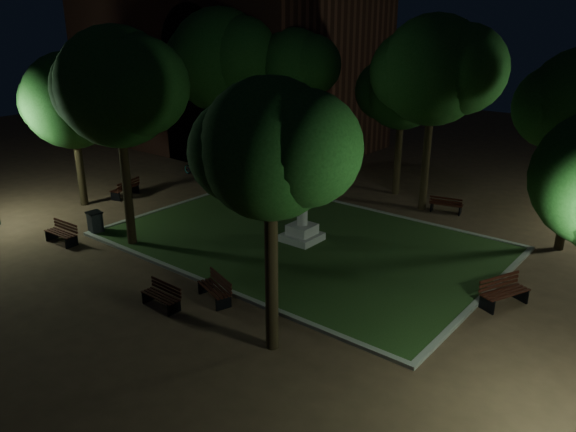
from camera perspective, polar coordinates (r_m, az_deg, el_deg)
name	(u,v)px	position (r m, az deg, el deg)	size (l,w,h in m)	color
ground	(270,258)	(21.67, -1.80, -4.25)	(80.00, 80.00, 0.00)	#4E3625
lawn	(302,241)	(23.08, 1.43, -2.59)	(15.00, 10.00, 0.08)	#264019
lawn_kerb	(302,241)	(23.07, 1.43, -2.54)	(15.40, 10.40, 0.12)	slate
monument	(302,220)	(22.75, 1.45, -0.45)	(1.40, 1.40, 3.20)	#ADA69E
building_main	(224,37)	(40.73, -6.48, 17.62)	(20.00, 12.00, 15.00)	#51291D
tree_west	(72,101)	(28.24, -21.06, 10.87)	(5.47, 4.47, 7.32)	black
tree_north_wl	(295,67)	(30.44, 0.70, 14.94)	(4.82, 3.94, 8.24)	black
tree_north_er	(436,71)	(26.41, 14.80, 14.09)	(6.01, 4.90, 8.95)	black
tree_se	(272,150)	(13.93, -1.61, 6.69)	(4.42, 3.61, 7.49)	black
tree_nw	(222,61)	(31.79, -6.73, 15.41)	(6.88, 5.62, 9.29)	black
tree_far_north	(404,89)	(28.74, 11.70, 12.49)	(4.88, 3.98, 7.37)	black
tree_extra	(118,88)	(22.09, -16.87, 12.37)	(5.51, 4.50, 8.55)	black
lamppost_nw	(217,110)	(36.22, -7.18, 10.65)	(1.18, 0.28, 4.56)	black
bench_near_left	(162,296)	(18.48, -12.66, -7.94)	(1.46, 0.53, 0.80)	black
bench_near_right	(216,289)	(18.57, -7.35, -7.37)	(1.63, 1.00, 0.85)	black
bench_west_near	(62,233)	(24.70, -21.96, -1.64)	(1.61, 0.63, 0.87)	black
bench_left_side	(126,189)	(29.88, -16.14, 2.67)	(0.96, 1.75, 0.91)	black
bench_right_side	(503,292)	(19.38, 21.01, -7.25)	(1.23, 1.81, 0.94)	black
bench_far_side	(446,205)	(27.39, 15.76, 1.07)	(1.58, 0.83, 0.82)	black
trash_bin	(95,222)	(25.23, -18.99, -0.62)	(0.63, 0.63, 0.96)	black
bicycle	(194,168)	(33.11, -9.56, 4.80)	(0.56, 1.60, 0.84)	black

